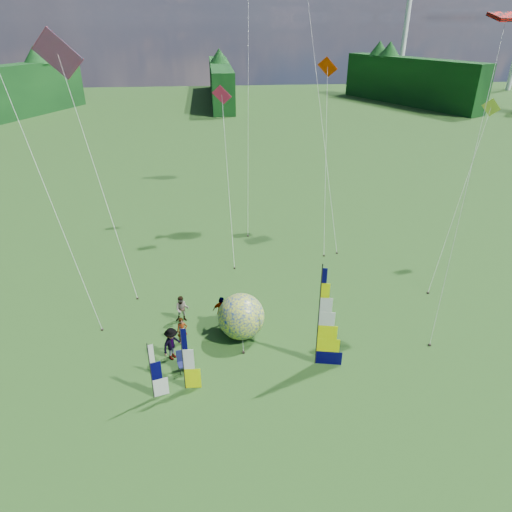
{
  "coord_description": "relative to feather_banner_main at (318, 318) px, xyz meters",
  "views": [
    {
      "loc": [
        -2.97,
        -15.17,
        15.59
      ],
      "look_at": [
        -1.0,
        4.0,
        5.5
      ],
      "focal_mm": 32.0,
      "sensor_mm": 36.0,
      "label": 1
    }
  ],
  "objects": [
    {
      "name": "ground",
      "position": [
        -1.86,
        -2.43,
        -2.77
      ],
      "size": [
        220.0,
        220.0,
        0.0
      ],
      "primitive_type": "plane",
      "color": "#326D26",
      "rests_on": "ground"
    },
    {
      "name": "treeline_ring",
      "position": [
        -1.86,
        -2.43,
        1.23
      ],
      "size": [
        210.0,
        210.0,
        8.0
      ],
      "primitive_type": null,
      "color": "#144D17",
      "rests_on": "ground"
    },
    {
      "name": "turbine_right",
      "position": [
        43.14,
        99.57,
        12.23
      ],
      "size": [
        8.0,
        1.2,
        30.0
      ],
      "primitive_type": null,
      "color": "silver",
      "rests_on": "ground"
    },
    {
      "name": "feather_banner_main",
      "position": [
        0.0,
        0.0,
        0.0
      ],
      "size": [
        1.48,
        0.4,
        5.55
      ],
      "primitive_type": null,
      "rotation": [
        0.0,
        0.0,
        -0.21
      ],
      "color": "#030140",
      "rests_on": "ground"
    },
    {
      "name": "side_banner_left",
      "position": [
        -6.5,
        -1.1,
        -1.04
      ],
      "size": [
        0.97,
        0.15,
        3.46
      ],
      "primitive_type": null,
      "rotation": [
        0.0,
        0.0,
        -0.05
      ],
      "color": "#EFFD00",
      "rests_on": "ground"
    },
    {
      "name": "side_banner_far",
      "position": [
        -7.92,
        -1.55,
        -1.26
      ],
      "size": [
        0.9,
        0.32,
        3.02
      ],
      "primitive_type": null,
      "rotation": [
        0.0,
        0.0,
        0.25
      ],
      "color": "white",
      "rests_on": "ground"
    },
    {
      "name": "bol_inflatable",
      "position": [
        -3.56,
        2.68,
        -1.51
      ],
      "size": [
        2.74,
        2.74,
        2.54
      ],
      "primitive_type": "sphere",
      "rotation": [
        0.0,
        0.0,
        0.08
      ],
      "color": "navy",
      "rests_on": "ground"
    },
    {
      "name": "spectator_a",
      "position": [
        -6.74,
        2.39,
        -2.0
      ],
      "size": [
        0.62,
        0.46,
        1.55
      ],
      "primitive_type": "imported",
      "rotation": [
        0.0,
        0.0,
        0.17
      ],
      "color": "#66594C",
      "rests_on": "ground"
    },
    {
      "name": "spectator_b",
      "position": [
        -6.83,
        4.42,
        -1.97
      ],
      "size": [
        0.81,
        0.43,
        1.61
      ],
      "primitive_type": "imported",
      "rotation": [
        0.0,
        0.0,
        -0.06
      ],
      "color": "#66594C",
      "rests_on": "ground"
    },
    {
      "name": "spectator_c",
      "position": [
        -7.2,
        1.14,
        -1.85
      ],
      "size": [
        1.09,
        1.2,
        1.84
      ],
      "primitive_type": "imported",
      "rotation": [
        0.0,
        0.0,
        0.9
      ],
      "color": "#66594C",
      "rests_on": "ground"
    },
    {
      "name": "spectator_d",
      "position": [
        -4.57,
        3.67,
        -1.83
      ],
      "size": [
        1.19,
        0.93,
        1.9
      ],
      "primitive_type": "imported",
      "rotation": [
        0.0,
        0.0,
        2.65
      ],
      "color": "#66594C",
      "rests_on": "ground"
    },
    {
      "name": "camp_chair",
      "position": [
        -6.58,
        0.08,
        -2.21
      ],
      "size": [
        0.8,
        0.8,
        1.12
      ],
      "primitive_type": null,
      "rotation": [
        0.0,
        0.0,
        0.27
      ],
      "color": "#10143B",
      "rests_on": "ground"
    },
    {
      "name": "kite_whale",
      "position": [
        3.75,
        17.2,
        6.83
      ],
      "size": [
        4.27,
        14.05,
        19.21
      ],
      "primitive_type": null,
      "rotation": [
        0.0,
        0.0,
        0.0
      ],
      "color": "black",
      "rests_on": "ground"
    },
    {
      "name": "kite_rainbow_delta",
      "position": [
        -11.85,
        10.72,
        5.33
      ],
      "size": [
        11.45,
        14.07,
        16.21
      ],
      "primitive_type": null,
      "rotation": [
        0.0,
        0.0,
        -0.17
      ],
      "color": "#FF0302",
      "rests_on": "ground"
    },
    {
      "name": "kite_parafoil",
      "position": [
        8.36,
        3.76,
        6.05
      ],
      "size": [
        10.01,
        11.6,
        17.65
      ],
      "primitive_type": null,
      "rotation": [
        0.0,
        0.0,
        0.23
      ],
      "color": "red",
      "rests_on": "ground"
    },
    {
      "name": "small_kite_red",
      "position": [
        -3.6,
        14.18,
        3.09
      ],
      "size": [
        4.3,
        10.51,
        11.73
      ],
      "primitive_type": null,
      "rotation": [
        0.0,
        0.0,
        -0.16
      ],
      "color": "#EC2150",
      "rests_on": "ground"
    },
    {
      "name": "small_kite_orange",
      "position": [
        3.95,
        15.85,
        3.97
      ],
      "size": [
        7.36,
        12.05,
        13.49
      ],
      "primitive_type": null,
      "rotation": [
        0.0,
        0.0,
        -0.31
      ],
      "color": "#E93200",
      "rests_on": "ground"
    },
    {
      "name": "small_kite_yellow",
      "position": [
        11.37,
        9.07,
        2.88
      ],
      "size": [
        9.23,
        10.05,
        11.31
      ],
      "primitive_type": null,
      "rotation": [
        0.0,
        0.0,
        -0.2
      ],
      "color": "#CCD835",
      "rests_on": "ground"
    },
    {
      "name": "small_kite_pink",
      "position": [
        -13.52,
        6.18,
        5.8
      ],
      "size": [
        7.22,
        7.3,
        17.15
      ],
      "primitive_type": null,
      "rotation": [
        0.0,
        0.0,
        -0.04
      ],
      "color": "#CE3595",
      "rests_on": "ground"
    },
    {
      "name": "small_kite_green",
      "position": [
        -1.53,
        20.62,
        8.03
      ],
      "size": [
        6.21,
        12.68,
        21.61
      ],
      "primitive_type": null,
      "rotation": [
        0.0,
        0.0,
        -0.27
      ],
      "color": "green",
      "rests_on": "ground"
    }
  ]
}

